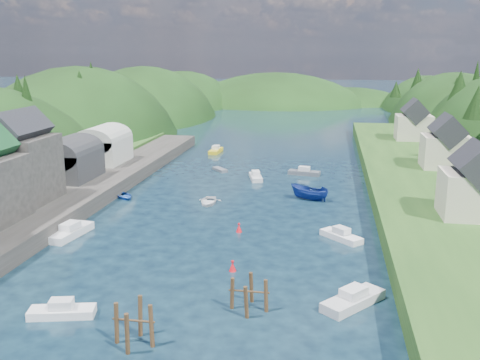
% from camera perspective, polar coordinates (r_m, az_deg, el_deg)
% --- Properties ---
extents(ground, '(600.00, 600.00, 0.00)m').
position_cam_1_polar(ground, '(90.75, 2.31, 0.79)').
color(ground, black).
rests_on(ground, ground).
extents(hillside_left, '(44.00, 245.56, 52.00)m').
position_cam_1_polar(hillside_left, '(129.08, -16.45, 0.46)').
color(hillside_left, black).
rests_on(hillside_left, ground).
extents(far_hills, '(103.00, 68.00, 44.00)m').
position_cam_1_polar(far_hills, '(214.26, 6.87, 5.26)').
color(far_hills, black).
rests_on(far_hills, ground).
extents(hill_trees, '(90.26, 150.53, 12.91)m').
position_cam_1_polar(hill_trees, '(103.61, 3.30, 8.62)').
color(hill_trees, black).
rests_on(hill_trees, ground).
extents(quay_left, '(12.00, 110.00, 2.00)m').
position_cam_1_polar(quay_left, '(70.28, -20.87, -3.13)').
color(quay_left, '#2D2B28').
rests_on(quay_left, ground).
extents(boat_sheds, '(7.00, 21.00, 7.50)m').
position_cam_1_polar(boat_sheds, '(86.56, -15.99, 3.20)').
color(boat_sheds, '#2D2D30').
rests_on(boat_sheds, quay_left).
extents(terrace_right, '(16.00, 120.00, 2.40)m').
position_cam_1_polar(terrace_right, '(81.26, 19.15, -0.64)').
color(terrace_right, '#234719').
rests_on(terrace_right, ground).
extents(right_bank_cottages, '(9.00, 59.24, 8.41)m').
position_cam_1_polar(right_bank_cottages, '(88.91, 20.44, 3.50)').
color(right_bank_cottages, beige).
rests_on(right_bank_cottages, terrace_right).
extents(piling_cluster_near, '(3.09, 2.90, 3.70)m').
position_cam_1_polar(piling_cluster_near, '(39.57, -11.24, -15.22)').
color(piling_cluster_near, '#382314').
rests_on(piling_cluster_near, ground).
extents(piling_cluster_far, '(3.29, 3.06, 3.27)m').
position_cam_1_polar(piling_cluster_far, '(43.55, 0.97, -12.43)').
color(piling_cluster_far, '#382314').
rests_on(piling_cluster_far, ground).
extents(channel_buoy_near, '(0.70, 0.70, 1.10)m').
position_cam_1_polar(channel_buoy_near, '(50.84, -0.79, -9.19)').
color(channel_buoy_near, red).
rests_on(channel_buoy_near, ground).
extents(channel_buoy_far, '(0.70, 0.70, 1.10)m').
position_cam_1_polar(channel_buoy_far, '(61.23, -0.11, -5.14)').
color(channel_buoy_far, red).
rests_on(channel_buoy_far, ground).
extents(moored_boats, '(35.57, 87.73, 2.17)m').
position_cam_1_polar(moored_boats, '(65.47, -0.32, -3.80)').
color(moored_boats, silver).
rests_on(moored_boats, ground).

